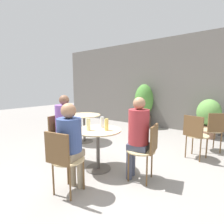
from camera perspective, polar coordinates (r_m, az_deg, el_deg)
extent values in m
plane|color=gray|center=(2.99, -3.63, -20.12)|extent=(20.00, 20.00, 0.00)
cube|color=slate|center=(6.08, 20.67, 8.57)|extent=(10.00, 0.06, 3.00)
cylinder|color=#514C47|center=(3.21, -4.50, -17.86)|extent=(0.43, 0.43, 0.01)
cylinder|color=#514C47|center=(3.07, -4.57, -12.12)|extent=(0.06, 0.06, 0.67)
cylinder|color=#CCB284|center=(2.97, -4.65, -5.88)|extent=(0.80, 0.80, 0.02)
cylinder|color=#514C47|center=(4.68, -8.95, -9.34)|extent=(0.43, 0.43, 0.01)
cylinder|color=#514C47|center=(4.59, -9.05, -5.26)|extent=(0.06, 0.06, 0.67)
cylinder|color=#CCB284|center=(4.52, -9.15, -1.01)|extent=(0.84, 0.84, 0.02)
cylinder|color=tan|center=(3.47, -15.41, -7.95)|extent=(0.43, 0.43, 0.02)
cylinder|color=brown|center=(3.73, -15.42, -10.62)|extent=(0.02, 0.02, 0.46)
cylinder|color=brown|center=(3.54, -18.54, -11.81)|extent=(0.02, 0.02, 0.46)
cylinder|color=brown|center=(3.56, -11.99, -11.46)|extent=(0.02, 0.02, 0.46)
cylinder|color=brown|center=(3.36, -15.07, -12.79)|extent=(0.02, 0.02, 0.46)
cube|color=brown|center=(3.55, -17.88, -4.21)|extent=(0.09, 0.37, 0.40)
cylinder|color=tan|center=(2.46, -14.10, -14.78)|extent=(0.43, 0.43, 0.02)
cylinder|color=brown|center=(2.56, -18.63, -19.92)|extent=(0.02, 0.02, 0.46)
cylinder|color=brown|center=(2.39, -13.50, -21.90)|extent=(0.02, 0.02, 0.46)
cylinder|color=brown|center=(2.74, -14.24, -17.76)|extent=(0.02, 0.02, 0.46)
cylinder|color=brown|center=(2.58, -9.23, -19.33)|extent=(0.02, 0.02, 0.46)
cube|color=brown|center=(2.26, -17.60, -11.45)|extent=(0.37, 0.09, 0.40)
cylinder|color=tan|center=(2.74, 9.35, -12.23)|extent=(0.43, 0.43, 0.02)
cylinder|color=brown|center=(2.67, 11.30, -18.39)|extent=(0.02, 0.02, 0.46)
cylinder|color=brown|center=(2.92, 12.85, -16.03)|extent=(0.02, 0.02, 0.46)
cylinder|color=brown|center=(2.75, 5.37, -17.44)|extent=(0.02, 0.02, 0.46)
cylinder|color=brown|center=(2.99, 7.42, -15.27)|extent=(0.02, 0.02, 0.46)
cube|color=brown|center=(2.62, 13.57, -8.47)|extent=(0.09, 0.37, 0.40)
cylinder|color=tan|center=(3.86, 26.01, -6.86)|extent=(0.43, 0.43, 0.02)
cylinder|color=brown|center=(3.86, 22.98, -10.36)|extent=(0.02, 0.02, 0.46)
cylinder|color=brown|center=(3.75, 26.87, -11.15)|extent=(0.02, 0.02, 0.46)
cylinder|color=brown|center=(4.10, 24.79, -9.36)|extent=(0.02, 0.02, 0.46)
cylinder|color=brown|center=(4.00, 28.49, -10.06)|extent=(0.02, 0.02, 0.46)
cube|color=brown|center=(3.64, 24.96, -4.30)|extent=(0.37, 0.11, 0.40)
cylinder|color=tan|center=(4.44, 29.75, -5.21)|extent=(0.43, 0.43, 0.02)
cylinder|color=brown|center=(4.31, 28.66, -8.78)|extent=(0.02, 0.02, 0.46)
cylinder|color=brown|center=(4.44, 31.98, -8.55)|extent=(0.02, 0.02, 0.46)
cylinder|color=brown|center=(4.56, 27.14, -7.78)|extent=(0.02, 0.02, 0.46)
cylinder|color=brown|center=(4.68, 30.32, -7.60)|extent=(0.02, 0.02, 0.46)
cube|color=brown|center=(4.23, 31.13, -3.05)|extent=(0.32, 0.23, 0.40)
cylinder|color=#2D2D33|center=(3.39, -13.97, -12.61)|extent=(0.10, 0.10, 0.45)
cylinder|color=#2D2D33|center=(3.50, -12.28, -11.87)|extent=(0.10, 0.10, 0.45)
cube|color=#2D2D33|center=(3.43, -14.95, -7.07)|extent=(0.37, 0.35, 0.10)
cylinder|color=#7A4C9E|center=(3.36, -15.15, -2.05)|extent=(0.34, 0.34, 0.51)
sphere|color=brown|center=(3.32, -15.37, 3.81)|extent=(0.18, 0.18, 0.18)
cylinder|color=gray|center=(2.64, -10.23, -18.81)|extent=(0.10, 0.10, 0.45)
cylinder|color=gray|center=(2.72, -12.80, -18.02)|extent=(0.10, 0.10, 0.45)
cube|color=gray|center=(2.47, -13.53, -13.24)|extent=(0.32, 0.35, 0.10)
cylinder|color=#384C84|center=(2.38, -13.75, -7.22)|extent=(0.32, 0.32, 0.44)
sphere|color=#9E7051|center=(2.32, -14.03, 0.43)|extent=(0.20, 0.20, 0.20)
cylinder|color=#42475B|center=(2.94, 6.64, -15.77)|extent=(0.09, 0.09, 0.45)
cylinder|color=#42475B|center=(2.82, 5.62, -16.84)|extent=(0.09, 0.09, 0.45)
cube|color=#42475B|center=(2.73, 8.57, -11.01)|extent=(0.34, 0.31, 0.09)
cylinder|color=#9E2D33|center=(2.64, 8.71, -4.76)|extent=(0.31, 0.31, 0.52)
sphere|color=#9E7051|center=(2.59, 8.88, 2.81)|extent=(0.18, 0.18, 0.18)
cylinder|color=beige|center=(2.91, -7.74, -4.04)|extent=(0.06, 0.06, 0.20)
cylinder|color=#DBC65B|center=(2.88, -1.80, -4.11)|extent=(0.06, 0.06, 0.20)
cylinder|color=silver|center=(3.08, -3.28, -3.31)|extent=(0.06, 0.06, 0.19)
cylinder|color=brown|center=(6.28, 10.20, -2.95)|extent=(0.51, 0.51, 0.41)
ellipsoid|color=#4C8938|center=(6.18, 10.38, 3.86)|extent=(0.64, 0.64, 1.09)
cylinder|color=#93664C|center=(5.61, 28.64, -5.55)|extent=(0.42, 0.42, 0.35)
ellipsoid|color=#609947|center=(5.51, 29.03, -0.10)|extent=(0.62, 0.62, 0.73)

